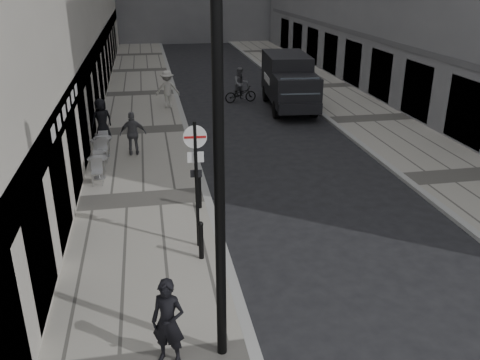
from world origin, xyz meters
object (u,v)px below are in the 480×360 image
object	(u,v)px
sign_post	(196,169)
lamppost	(219,156)
cyclist	(241,89)
walking_man	(168,322)
panel_van	(289,79)

from	to	relation	value
sign_post	lamppost	xyz separation A→B (m)	(0.00, -4.09, 1.77)
lamppost	cyclist	world-z (taller)	lamppost
walking_man	panel_van	distance (m)	19.58
walking_man	panel_van	bearing A→B (deg)	93.07
walking_man	cyclist	bearing A→B (deg)	100.70
walking_man	lamppost	world-z (taller)	lamppost
panel_van	cyclist	distance (m)	2.92
lamppost	panel_van	size ratio (longest dim) A/B	1.18
panel_van	cyclist	bearing A→B (deg)	148.45
cyclist	panel_van	bearing A→B (deg)	-44.28
panel_van	cyclist	size ratio (longest dim) A/B	3.11
sign_post	lamppost	distance (m)	4.46
lamppost	panel_van	distance (m)	19.35
sign_post	lamppost	world-z (taller)	lamppost
panel_van	walking_man	bearing A→B (deg)	-106.69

